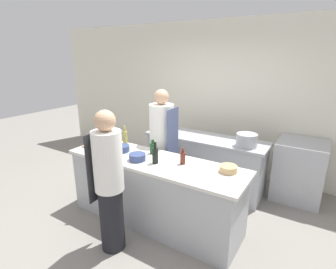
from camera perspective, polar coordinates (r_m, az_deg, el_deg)
ground_plane at (r=3.82m, az=-2.94°, el=-18.10°), size 16.00×16.00×0.00m
wall_back at (r=5.07m, az=10.84°, el=7.73°), size 8.00×0.06×2.80m
prep_counter at (r=3.58m, az=-3.05°, el=-12.17°), size 2.43×0.71×0.90m
pass_counter at (r=4.48m, az=7.87°, el=-6.02°), size 2.02×0.61×0.90m
oven_range at (r=4.61m, az=26.65°, el=-6.94°), size 0.70×0.72×0.93m
chef_at_prep_near at (r=3.00m, az=-12.70°, el=-10.21°), size 0.34×0.33×1.66m
chef_at_stove at (r=4.00m, az=-1.32°, el=-2.44°), size 0.39×0.37×1.72m
bottle_olive_oil at (r=3.57m, az=-3.29°, el=-2.95°), size 0.08×0.08×0.20m
bottle_vinegar at (r=3.23m, az=3.24°, el=-5.02°), size 0.07×0.07×0.21m
bottle_wine at (r=3.65m, az=-15.68°, el=-2.40°), size 0.06×0.06×0.31m
bottle_cooking_oil at (r=3.87m, az=-9.33°, el=-0.82°), size 0.07×0.07×0.31m
bottle_sauce at (r=3.24m, az=-2.80°, el=-4.47°), size 0.07×0.07×0.27m
bowl_mixing_large at (r=3.71m, az=-10.15°, el=-3.00°), size 0.23×0.23×0.09m
bowl_prep_small at (r=3.11m, az=13.00°, el=-7.30°), size 0.20×0.20×0.08m
bowl_ceramic_blue at (r=3.37m, az=-6.69°, el=-4.90°), size 0.21×0.21×0.09m
cutting_board at (r=3.93m, az=-15.10°, el=-2.73°), size 0.43×0.22×0.01m
stockpot at (r=4.00m, az=16.73°, el=-1.18°), size 0.30×0.30×0.19m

